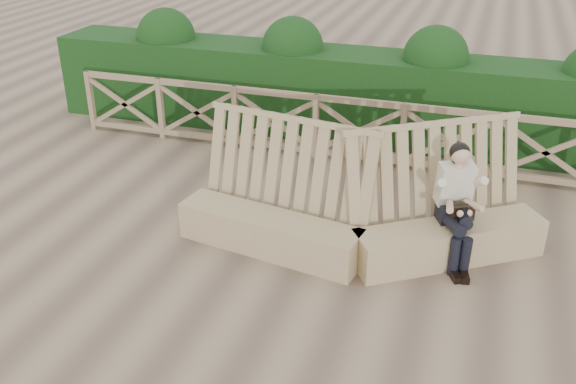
% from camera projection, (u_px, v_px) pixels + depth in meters
% --- Properties ---
extents(ground, '(60.00, 60.00, 0.00)m').
position_uv_depth(ground, '(292.00, 276.00, 7.64)').
color(ground, brown).
rests_on(ground, ground).
extents(bench, '(4.51, 2.00, 1.62)m').
position_uv_depth(bench, '(359.00, 223.00, 7.96)').
color(bench, '#8D7451').
rests_on(bench, ground).
extents(woman, '(0.61, 0.94, 1.50)m').
position_uv_depth(woman, '(457.00, 200.00, 7.65)').
color(woman, black).
rests_on(woman, ground).
extents(guardrail, '(10.10, 0.09, 1.10)m').
position_uv_depth(guardrail, '(358.00, 131.00, 10.36)').
color(guardrail, '#7C6148').
rests_on(guardrail, ground).
extents(hedge, '(12.00, 1.20, 1.50)m').
position_uv_depth(hedge, '(373.00, 97.00, 11.30)').
color(hedge, black).
rests_on(hedge, ground).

